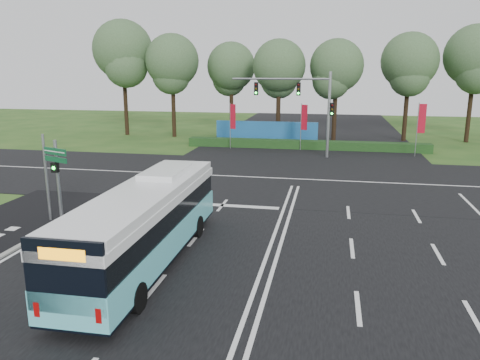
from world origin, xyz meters
TOP-DOWN VIEW (x-y plane):
  - ground at (0.00, 0.00)m, footprint 120.00×120.00m
  - road_main at (0.00, 0.00)m, footprint 20.00×120.00m
  - road_cross at (0.00, 12.00)m, footprint 120.00×14.00m
  - kerb_strip at (-10.10, -3.00)m, footprint 0.25×18.00m
  - city_bus at (-4.30, -3.00)m, footprint 2.46×11.08m
  - pedestrian_signal at (-10.20, 0.79)m, footprint 0.33×0.44m
  - street_sign at (-10.55, 0.82)m, footprint 1.54×0.68m
  - banner_flag_left at (-6.65, 23.32)m, footprint 0.58×0.28m
  - banner_flag_mid at (-0.22, 23.72)m, footprint 0.59×0.26m
  - banner_flag_right at (9.49, 22.40)m, footprint 0.67×0.10m
  - traffic_light_gantry at (0.21, 20.50)m, footprint 8.41×0.28m
  - hedge at (0.00, 24.50)m, footprint 22.00×1.20m
  - blue_hoarding at (-4.00, 27.00)m, footprint 10.00×0.30m
  - eucalyptus_row at (0.39, 31.12)m, footprint 47.19×9.02m

SIDE VIEW (x-z plane):
  - ground at x=0.00m, z-range 0.00..0.00m
  - road_main at x=0.00m, z-range 0.00..0.04m
  - road_cross at x=0.00m, z-range 0.00..0.05m
  - kerb_strip at x=-10.10m, z-range 0.00..0.12m
  - hedge at x=0.00m, z-range 0.00..0.80m
  - blue_hoarding at x=-4.00m, z-range 0.00..2.20m
  - city_bus at x=-4.30m, z-range 0.01..3.19m
  - pedestrian_signal at x=-10.20m, z-range 0.18..4.16m
  - street_sign at x=-10.55m, z-range 0.53..4.75m
  - banner_flag_left at x=-6.65m, z-range 0.65..4.85m
  - banner_flag_mid at x=-0.22m, z-range 0.65..4.86m
  - banner_flag_right at x=9.49m, z-range 0.69..5.19m
  - traffic_light_gantry at x=0.21m, z-range 1.16..8.16m
  - eucalyptus_row at x=0.39m, z-range 2.04..14.50m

